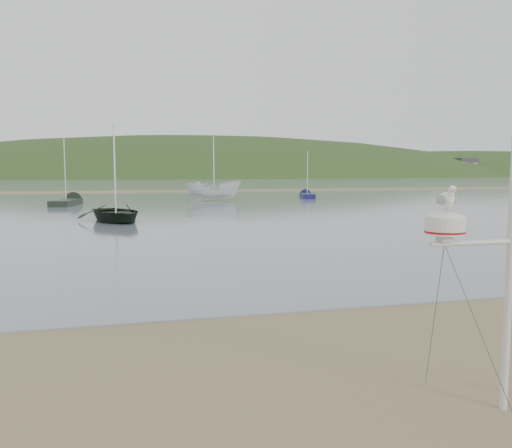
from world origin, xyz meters
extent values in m
plane|color=olive|center=(0.00, 0.00, 0.00)|extent=(560.00, 560.00, 0.00)
cube|color=slate|center=(0.00, 132.00, 0.02)|extent=(560.00, 256.00, 0.04)
cube|color=olive|center=(0.00, 70.00, 0.07)|extent=(560.00, 7.00, 0.07)
ellipsoid|color=#243B18|center=(40.00, 235.00, -22.00)|extent=(400.00, 180.00, 80.00)
ellipsoid|color=#243B18|center=(180.00, 235.00, -15.40)|extent=(300.00, 135.00, 56.00)
cube|color=beige|center=(-36.00, 196.00, 4.00)|extent=(8.40, 6.30, 8.00)
cube|color=beige|center=(-10.00, 196.00, 4.00)|extent=(8.40, 6.30, 8.00)
cube|color=beige|center=(16.00, 196.00, 4.00)|extent=(8.40, 6.30, 8.00)
cube|color=beige|center=(42.00, 196.00, 4.00)|extent=(8.40, 6.30, 8.00)
cube|color=beige|center=(68.00, 196.00, 4.00)|extent=(8.40, 6.30, 8.00)
cube|color=beige|center=(94.00, 196.00, 4.00)|extent=(8.40, 6.30, 8.00)
cube|color=beige|center=(120.00, 196.00, 4.00)|extent=(8.40, 6.30, 8.00)
cube|color=beige|center=(146.00, 196.00, 4.00)|extent=(8.40, 6.30, 8.00)
cylinder|color=silver|center=(4.50, -1.26, 1.95)|extent=(0.10, 0.10, 3.90)
cylinder|color=silver|center=(3.97, -1.26, 2.24)|extent=(1.27, 0.07, 0.07)
cube|color=silver|center=(3.53, -1.26, 2.32)|extent=(0.16, 0.16, 0.09)
cylinder|color=silver|center=(3.53, -1.26, 2.47)|extent=(0.49, 0.49, 0.21)
cylinder|color=#9E0B14|center=(3.53, -1.26, 2.39)|extent=(0.50, 0.50, 0.02)
ellipsoid|color=silver|center=(3.53, -1.26, 2.57)|extent=(0.49, 0.49, 0.14)
cylinder|color=tan|center=(3.50, -1.26, 2.68)|extent=(0.01, 0.01, 0.07)
cylinder|color=tan|center=(3.55, -1.26, 2.68)|extent=(0.01, 0.01, 0.07)
ellipsoid|color=white|center=(3.53, -1.26, 2.79)|extent=(0.17, 0.26, 0.20)
ellipsoid|color=#9A9CA2|center=(3.45, -1.27, 2.79)|extent=(0.05, 0.21, 0.12)
ellipsoid|color=#9A9CA2|center=(3.60, -1.27, 2.79)|extent=(0.05, 0.21, 0.12)
cone|color=white|center=(3.53, -1.12, 2.77)|extent=(0.09, 0.08, 0.09)
ellipsoid|color=white|center=(3.53, -1.35, 2.87)|extent=(0.08, 0.08, 0.11)
sphere|color=white|center=(3.53, -1.38, 2.93)|extent=(0.09, 0.09, 0.09)
cone|color=gold|center=(3.53, -1.43, 2.92)|extent=(0.02, 0.05, 0.02)
imported|color=black|center=(-0.34, 26.16, 2.60)|extent=(3.81, 2.12, 5.12)
imported|color=silver|center=(9.16, 45.71, 2.73)|extent=(2.21, 2.16, 5.38)
cube|color=black|center=(-4.47, 42.66, 0.29)|extent=(2.58, 5.34, 0.50)
cone|color=black|center=(-3.84, 45.87, 0.29)|extent=(1.95, 2.07, 1.64)
cylinder|color=silver|center=(-4.47, 42.66, 3.36)|extent=(0.08, 0.08, 5.63)
cube|color=#141648|center=(19.94, 48.40, 0.29)|extent=(2.29, 4.35, 0.50)
cone|color=#141648|center=(20.59, 50.98, 0.29)|extent=(1.64, 1.73, 1.33)
cylinder|color=silver|center=(19.94, 48.40, 2.82)|extent=(0.08, 0.08, 4.57)
camera|label=1|loc=(-0.43, -7.09, 3.16)|focal=38.00mm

